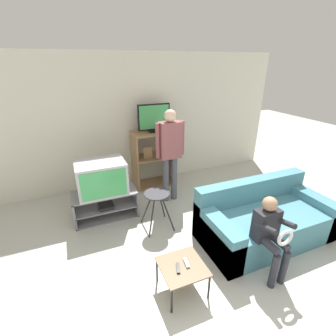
% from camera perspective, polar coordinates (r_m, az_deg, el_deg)
% --- Properties ---
extents(ground_plane, '(18.00, 18.00, 0.00)m').
position_cam_1_polar(ground_plane, '(3.01, 13.37, -30.43)').
color(ground_plane, '#B7B7AD').
extents(wall_back, '(6.40, 0.06, 2.60)m').
position_cam_1_polar(wall_back, '(5.01, -8.05, 10.60)').
color(wall_back, silver).
rests_on(wall_back, ground_plane).
extents(tv_stand, '(1.03, 0.51, 0.46)m').
position_cam_1_polar(tv_stand, '(4.24, -14.46, -8.23)').
color(tv_stand, slate).
rests_on(tv_stand, ground_plane).
extents(television_main, '(0.76, 0.56, 0.53)m').
position_cam_1_polar(television_main, '(4.02, -15.35, -2.16)').
color(television_main, '#B2B2B7').
rests_on(television_main, tv_stand).
extents(media_shelf, '(0.83, 0.50, 1.15)m').
position_cam_1_polar(media_shelf, '(5.00, -3.38, 2.22)').
color(media_shelf, '#9E7A51').
rests_on(media_shelf, ground_plane).
extents(television_flat, '(0.64, 0.20, 0.54)m').
position_cam_1_polar(television_flat, '(4.79, -3.30, 11.49)').
color(television_flat, black).
rests_on(television_flat, media_shelf).
extents(folding_stool, '(0.44, 0.43, 0.61)m').
position_cam_1_polar(folding_stool, '(3.71, -2.63, -7.23)').
color(folding_stool, black).
rests_on(folding_stool, ground_plane).
extents(snack_table, '(0.49, 0.49, 0.35)m').
position_cam_1_polar(snack_table, '(2.92, 3.35, -22.40)').
color(snack_table, brown).
rests_on(snack_table, ground_plane).
extents(remote_control_black, '(0.08, 0.15, 0.02)m').
position_cam_1_polar(remote_control_black, '(2.85, 2.38, -22.39)').
color(remote_control_black, black).
rests_on(remote_control_black, snack_table).
extents(remote_control_white, '(0.06, 0.15, 0.02)m').
position_cam_1_polar(remote_control_white, '(2.91, 4.31, -21.31)').
color(remote_control_white, gray).
rests_on(remote_control_white, snack_table).
extents(couch, '(1.90, 0.94, 0.80)m').
position_cam_1_polar(couch, '(3.90, 21.53, -11.31)').
color(couch, teal).
rests_on(couch, ground_plane).
extents(person_standing_adult, '(0.53, 0.21, 1.70)m').
position_cam_1_polar(person_standing_adult, '(4.25, 0.50, 4.77)').
color(person_standing_adult, '#4C4C56').
rests_on(person_standing_adult, ground_plane).
extents(person_seated_child, '(0.33, 0.43, 1.02)m').
position_cam_1_polar(person_seated_child, '(3.14, 22.90, -13.50)').
color(person_seated_child, '#2D2D38').
rests_on(person_seated_child, ground_plane).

